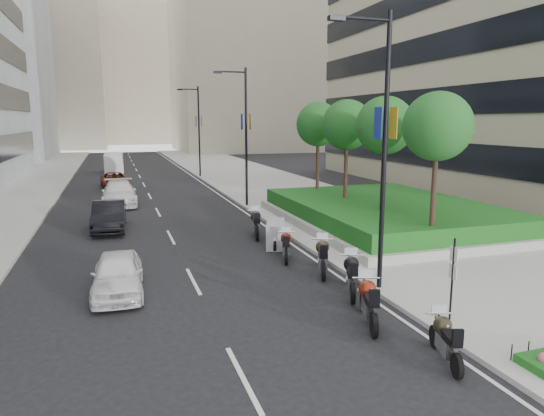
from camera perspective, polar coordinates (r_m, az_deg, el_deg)
name	(u,v)px	position (r m, az deg, el deg)	size (l,w,h in m)	color
ground	(266,318)	(14.47, -0.66, -12.85)	(160.00, 160.00, 0.00)	black
sidewalk_right	(262,182)	(44.98, -1.21, 3.09)	(10.00, 100.00, 0.15)	#9E9B93
sidewalk_left	(9,192)	(43.81, -28.51, 1.65)	(8.00, 100.00, 0.15)	#9E9B93
lane_edge	(205,185)	(43.76, -7.87, 2.70)	(0.12, 100.00, 0.01)	silver
lane_centre	(145,187)	(43.15, -14.68, 2.35)	(0.12, 100.00, 0.01)	silver
building_cream_right	(250,55)	(97.06, -2.57, 17.53)	(28.00, 24.00, 36.00)	#B7AD93
building_cream_left	(36,64)	(114.13, -26.03, 14.93)	(26.00, 24.00, 34.00)	#B7AD93
building_cream_centre	(133,68)	(133.50, -16.07, 15.58)	(30.00, 24.00, 38.00)	#B7AD93
planter	(386,220)	(27.19, 13.25, -1.33)	(10.00, 14.00, 0.40)	#A2A097
hedge	(386,209)	(27.08, 13.30, -0.09)	(9.40, 13.40, 0.80)	#154914
tree_0	(438,127)	(20.86, 18.90, 9.01)	(2.80, 2.80, 6.30)	#332319
tree_1	(385,126)	(24.18, 13.15, 9.38)	(2.80, 2.80, 6.30)	#332319
tree_2	(347,125)	(27.68, 8.81, 9.60)	(2.80, 2.80, 6.30)	#332319
tree_3	(318,125)	(31.30, 5.46, 9.74)	(2.80, 2.80, 6.30)	#332319
lamp_post_0	(381,140)	(15.95, 12.67, 7.80)	(2.34, 0.45, 9.00)	black
lamp_post_1	(244,130)	(31.77, -3.34, 9.12)	(2.34, 0.45, 9.00)	black
lamp_post_2	(197,127)	(49.38, -8.77, 9.42)	(2.34, 0.45, 9.00)	black
parking_sign	(453,275)	(14.48, 20.47, -7.37)	(0.06, 0.32, 2.50)	black
motorcycle_0	(445,339)	(12.63, 19.71, -14.33)	(0.87, 2.01, 1.04)	black
motorcycle_1	(369,302)	(14.18, 11.29, -10.78)	(1.04, 2.30, 1.19)	black
motorcycle_2	(352,275)	(16.38, 9.34, -7.78)	(1.18, 2.27, 1.21)	black
motorcycle_3	(323,256)	(18.37, 5.98, -5.69)	(1.13, 2.32, 1.21)	black
motorcycle_4	(286,246)	(20.13, 1.67, -4.46)	(0.93, 2.07, 1.07)	black
motorcycle_5	(276,234)	(22.03, 0.42, -3.12)	(1.41, 2.08, 1.17)	black
motorcycle_6	(256,223)	(24.10, -1.90, -1.79)	(0.88, 2.43, 1.22)	black
car_a	(118,274)	(16.96, -17.70, -7.38)	(1.61, 4.01, 1.37)	white
car_b	(109,216)	(26.81, -18.61, -0.87)	(1.60, 4.59, 1.51)	black
car_c	(119,193)	(34.61, -17.53, 1.66)	(2.23, 5.50, 1.59)	silver
car_d	(115,180)	(43.69, -17.98, 3.14)	(2.17, 4.72, 1.31)	maroon
delivery_van	(114,164)	(56.72, -18.08, 4.99)	(2.08, 5.06, 2.10)	white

